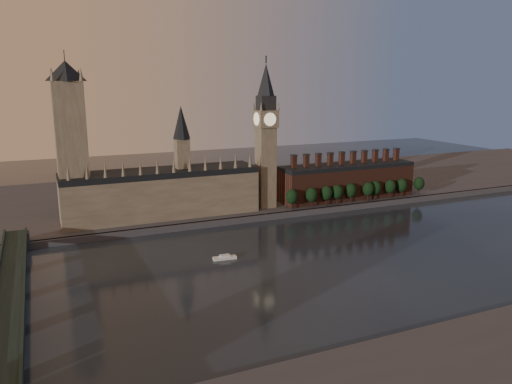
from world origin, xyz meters
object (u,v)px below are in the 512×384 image
big_ben (266,135)px  westminster_bridge (9,303)px  victoria_tower (71,139)px  river_boat (225,257)px

big_ben → westminster_bridge: size_ratio=0.54×
victoria_tower → big_ben: 130.12m
river_boat → westminster_bridge: bearing=-157.6°
big_ben → river_boat: size_ratio=8.26×
victoria_tower → big_ben: (130.00, -5.00, -2.26)m
westminster_bridge → river_boat: size_ratio=15.44×
westminster_bridge → river_boat: westminster_bridge is taller
victoria_tower → river_boat: size_ratio=8.34×
westminster_bridge → river_boat: (103.00, 31.02, -6.47)m
river_boat → big_ben: bearing=58.4°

